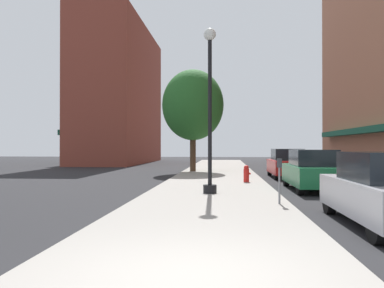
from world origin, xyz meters
TOP-DOWN VIEW (x-y plane):
  - ground_plane at (4.00, 18.00)m, footprint 90.00×90.00m
  - sidewalk_slab at (0.00, 19.00)m, footprint 4.80×50.00m
  - building_far_background at (-11.01, 37.00)m, footprint 6.80×18.00m
  - lamppost at (-0.06, 8.93)m, footprint 0.48×0.48m
  - fire_hydrant at (1.48, 13.42)m, footprint 0.33×0.26m
  - parking_meter_near at (2.05, 6.54)m, footprint 0.14×0.09m
  - tree_near at (-1.69, 21.38)m, footprint 4.19×4.19m
  - car_green at (4.00, 11.14)m, footprint 1.80×4.30m
  - car_red at (4.00, 17.59)m, footprint 1.80×4.30m

SIDE VIEW (x-z plane):
  - ground_plane at x=4.00m, z-range 0.00..0.00m
  - sidewalk_slab at x=0.00m, z-range 0.00..0.12m
  - fire_hydrant at x=1.48m, z-range 0.12..0.91m
  - car_green at x=4.00m, z-range -0.02..1.64m
  - car_red at x=4.00m, z-range -0.02..1.64m
  - parking_meter_near at x=2.05m, z-range 0.29..1.60m
  - lamppost at x=-0.06m, z-range 0.25..6.15m
  - tree_near at x=-1.69m, z-range 1.15..8.07m
  - building_far_background at x=-11.01m, z-range -0.02..14.78m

